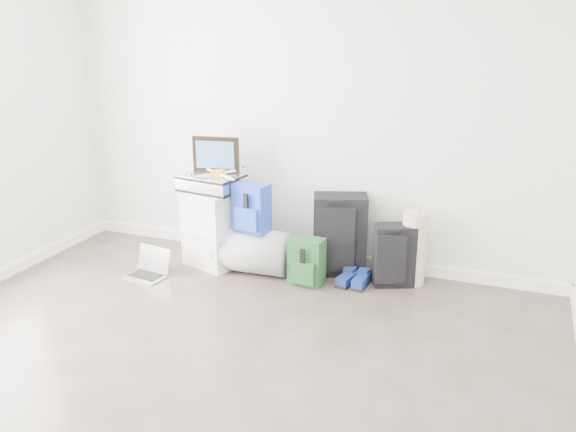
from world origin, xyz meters
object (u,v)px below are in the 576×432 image
at_px(laptop, 149,269).
at_px(briefcase, 211,183).
at_px(duffel_bag, 254,251).
at_px(boxes_stack, 213,228).
at_px(large_suitcase, 339,235).
at_px(carry_on, 394,255).

bearing_deg(laptop, briefcase, 56.11).
height_order(duffel_bag, laptop, duffel_bag).
height_order(briefcase, duffel_bag, briefcase).
distance_m(boxes_stack, briefcase, 0.41).
height_order(briefcase, large_suitcase, briefcase).
xyz_separation_m(briefcase, duffel_bag, (0.40, -0.03, -0.56)).
bearing_deg(duffel_bag, boxes_stack, 172.74).
bearing_deg(boxes_stack, laptop, -114.05).
bearing_deg(carry_on, large_suitcase, 147.71).
distance_m(duffel_bag, carry_on, 1.20).
bearing_deg(duffel_bag, briefcase, 172.74).
distance_m(duffel_bag, large_suitcase, 0.75).
height_order(large_suitcase, laptop, large_suitcase).
bearing_deg(carry_on, laptop, 172.82).
height_order(briefcase, laptop, briefcase).
xyz_separation_m(large_suitcase, laptop, (-1.50, -0.64, -0.29)).
bearing_deg(laptop, boxes_stack, 56.11).
bearing_deg(briefcase, duffel_bag, 3.39).
bearing_deg(duffel_bag, laptop, -156.13).
relative_size(boxes_stack, briefcase, 1.38).
distance_m(boxes_stack, large_suitcase, 1.12).
relative_size(duffel_bag, carry_on, 1.21).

